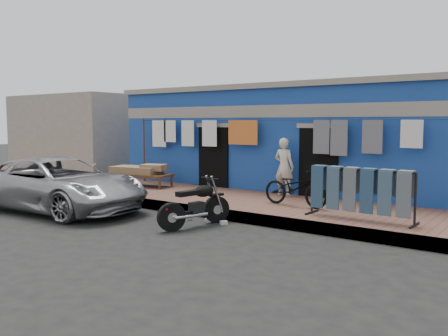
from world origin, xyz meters
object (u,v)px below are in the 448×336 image
motorcycle (195,203)px  jeans_rack (360,193)px  seated_person (284,167)px  charpoy (142,176)px  car (58,183)px  bicycle (296,183)px

motorcycle → jeans_rack: (3.01, 1.68, 0.29)m
seated_person → charpoy: bearing=14.8°
motorcycle → jeans_rack: jeans_rack is taller
car → seated_person: 5.93m
charpoy → jeans_rack: jeans_rack is taller
car → charpoy: size_ratio=2.36×
seated_person → motorcycle: seated_person is taller
car → charpoy: bearing=0.7°
car → charpoy: car is taller
seated_person → jeans_rack: seated_person is taller
bicycle → motorcycle: 2.61m
charpoy → car: bearing=-84.5°
charpoy → bicycle: bearing=-3.5°
bicycle → jeans_rack: size_ratio=0.73×
motorcycle → bicycle: bearing=72.0°
charpoy → motorcycle: bearing=-31.3°
car → bicycle: (5.22, 2.88, 0.09)m
motorcycle → charpoy: motorcycle is taller
motorcycle → charpoy: bearing=158.6°
jeans_rack → charpoy: bearing=172.6°
car → seated_person: (4.19, 4.18, 0.33)m
motorcycle → charpoy: size_ratio=0.79×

